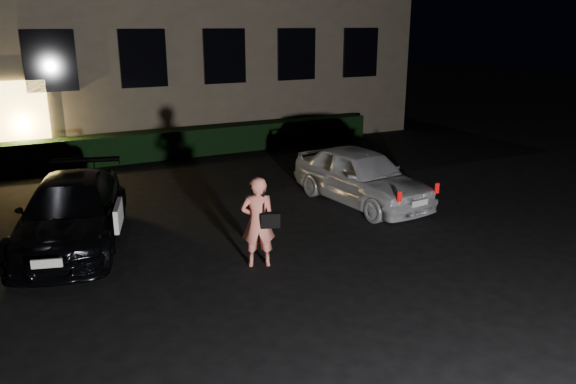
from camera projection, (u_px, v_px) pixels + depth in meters
name	position (u px, v px, depth m)	size (l,w,h in m)	color
ground	(327.00, 305.00, 8.34)	(80.00, 80.00, 0.00)	black
hedge	(153.00, 145.00, 17.19)	(15.00, 0.70, 0.85)	black
sedan	(72.00, 212.00, 10.51)	(2.83, 4.57, 1.24)	black
hatch	(361.00, 176.00, 12.92)	(1.93, 3.93, 1.29)	silver
man	(258.00, 222.00, 9.49)	(0.67, 0.56, 1.59)	#FF8371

